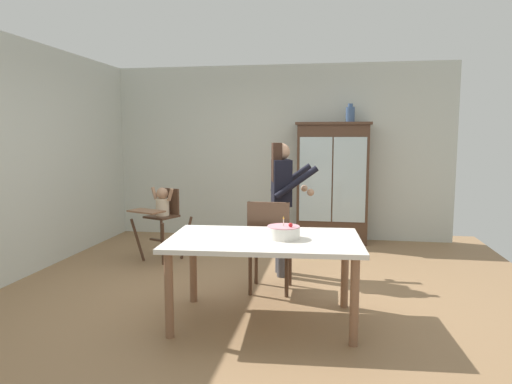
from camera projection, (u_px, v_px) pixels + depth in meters
ground_plane at (249, 290)px, 4.83m from camera, size 6.24×6.24×0.00m
wall_back at (278, 152)px, 7.24m from camera, size 5.32×0.06×2.70m
wall_left at (15, 159)px, 5.09m from camera, size 0.06×5.32×2.70m
china_cabinet at (332, 183)px, 6.90m from camera, size 1.10×0.48×1.81m
ceramic_vase at (350, 114)px, 6.74m from camera, size 0.13×0.13×0.27m
high_chair_with_toddler at (162, 210)px, 5.92m from camera, size 0.75×0.82×0.95m
adult_person at (282, 192)px, 5.25m from camera, size 0.59×0.57×1.53m
dining_table at (264, 248)px, 3.93m from camera, size 1.69×1.09×0.74m
birthday_cake at (284, 232)px, 3.89m from camera, size 0.28×0.28×0.19m
dining_chair_far_side at (270, 240)px, 4.65m from camera, size 0.44×0.44×0.96m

